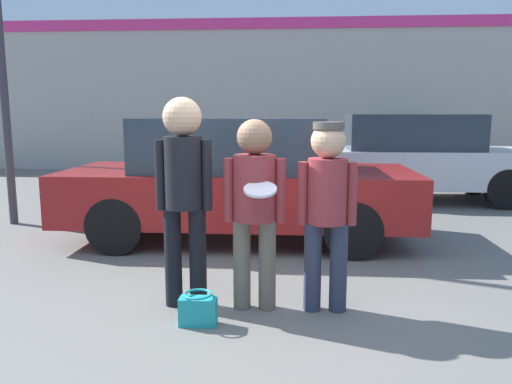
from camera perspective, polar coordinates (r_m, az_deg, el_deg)
The scene contains 9 objects.
ground_plane at distance 4.37m, azimuth -1.16°, elevation -13.76°, with size 56.00×56.00×0.00m, color #66635E.
storefront_building at distance 14.37m, azimuth 2.73°, elevation 11.01°, with size 24.00×0.22×4.25m.
person_left at distance 4.31m, azimuth -8.26°, elevation 1.04°, with size 0.49×0.33×1.83m.
person_middle_with_frisbee at distance 4.22m, azimuth -0.17°, elevation -0.75°, with size 0.53×0.57×1.64m.
person_right at distance 4.22m, azimuth 8.12°, elevation -0.99°, with size 0.50×0.33×1.62m.
parked_car_near at distance 6.62m, azimuth -2.19°, elevation 1.39°, with size 4.55×1.84×1.62m.
parked_car_far at distance 10.05m, azimuth 17.44°, elevation 3.76°, with size 4.58×1.83×1.65m.
shrub at distance 13.84m, azimuth 16.55°, elevation 4.65°, with size 1.39×1.39×1.39m.
handbag at distance 4.15m, azimuth -6.63°, elevation -13.22°, with size 0.30×0.23×0.27m.
Camera 1 is at (0.38, -4.01, 1.71)m, focal length 35.00 mm.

